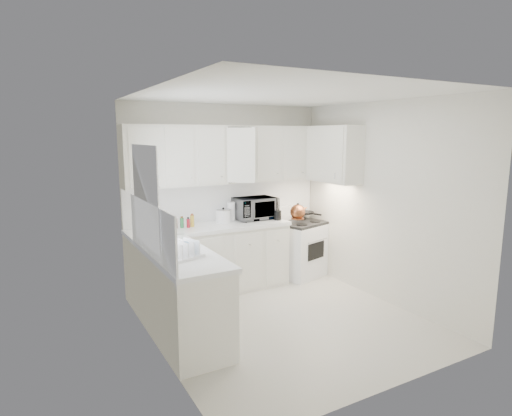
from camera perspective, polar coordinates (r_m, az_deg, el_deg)
floor at (r=5.22m, az=3.85°, el=-14.83°), size 3.20×3.20×0.00m
ceiling at (r=4.76m, az=4.22°, el=14.92°), size 3.20×3.20×0.00m
wall_back at (r=6.21m, az=-4.03°, el=1.69°), size 3.00×0.00×3.00m
wall_front at (r=3.62m, az=17.98°, el=-4.63°), size 3.00×0.00×3.00m
wall_left at (r=4.21m, az=-13.36°, el=-2.42°), size 0.00×3.20×3.20m
wall_right at (r=5.77m, az=16.63°, el=0.68°), size 0.00×3.20×3.20m
window_blinds at (r=4.51m, az=-14.45°, el=1.55°), size 0.06×0.96×1.06m
lower_cabinets_back at (r=5.97m, az=-6.12°, el=-7.04°), size 2.22×0.60×0.90m
lower_cabinets_left at (r=4.73m, az=-10.05°, el=-11.74°), size 0.60×1.60×0.90m
countertop_back at (r=5.84m, az=-6.17°, el=-2.60°), size 2.24×0.64×0.05m
countertop_left at (r=4.58m, az=-10.11°, el=-6.18°), size 0.64×1.62×0.05m
backsplash_back at (r=6.21m, az=-3.98°, el=0.99°), size 2.98×0.02×0.55m
backsplash_left at (r=4.42m, az=-13.91°, el=-2.87°), size 0.02×1.60×0.55m
upper_cabinets_back at (r=6.04m, az=-3.39°, el=3.38°), size 3.00×0.33×0.80m
upper_cabinets_right at (r=6.23m, az=10.27°, el=3.44°), size 0.33×0.90×0.80m
sink at (r=4.86m, az=-11.51°, el=-3.51°), size 0.42×0.38×0.30m
stove at (r=6.63m, az=6.04°, el=-4.49°), size 0.84×0.76×1.09m
tea_kettle at (r=6.29m, az=5.61°, el=-0.37°), size 0.33×0.30×0.26m
frying_pan at (r=6.77m, az=6.57°, el=-0.54°), size 0.40×0.55×0.04m
microwave at (r=6.21m, az=-0.19°, el=0.28°), size 0.59×0.34×0.39m
rice_cooker at (r=6.00m, az=-4.40°, el=-0.95°), size 0.27×0.27×0.21m
paper_towel at (r=6.11m, az=-3.33°, el=-0.47°), size 0.12×0.12×0.27m
utensil_crock at (r=6.16m, az=2.94°, el=-0.10°), size 0.12×0.12×0.33m
dish_rack at (r=4.34m, az=-9.84°, el=-5.35°), size 0.43×0.38×0.20m
spice_left_0 at (r=5.79m, az=-10.89°, el=-1.93°), size 0.06×0.06×0.13m
spice_left_1 at (r=5.73m, az=-9.89°, el=-2.02°), size 0.06×0.06×0.13m
spice_left_2 at (r=5.83m, az=-9.49°, el=-1.79°), size 0.06×0.06×0.13m
spice_left_3 at (r=5.78m, az=-8.49°, el=-1.88°), size 0.06×0.06×0.13m
sauce_right_0 at (r=6.39m, az=1.25°, el=-0.37°), size 0.06×0.06×0.19m
sauce_right_1 at (r=6.37m, az=1.95°, el=-0.41°), size 0.06×0.06×0.19m
sauce_right_2 at (r=6.45m, az=2.09°, el=-0.29°), size 0.06×0.06×0.19m
sauce_right_3 at (r=6.43m, az=2.79°, el=-0.33°), size 0.06×0.06×0.19m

